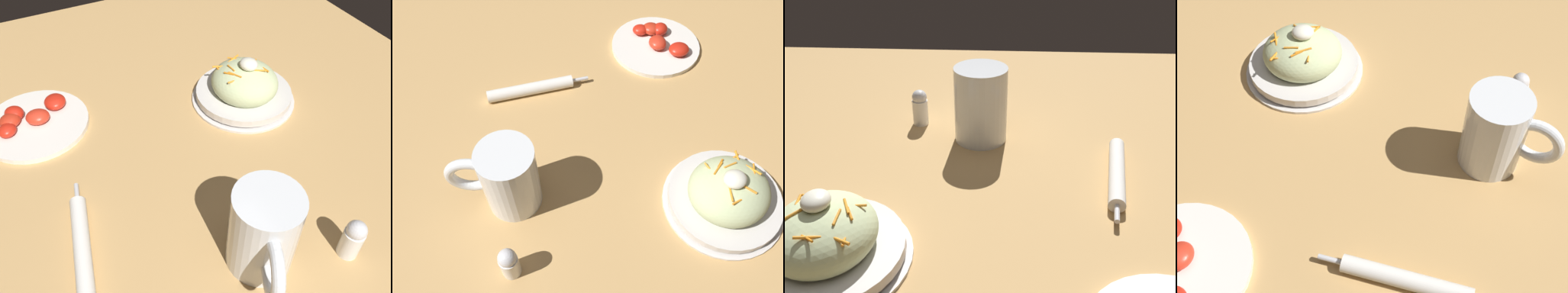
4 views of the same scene
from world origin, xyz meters
TOP-DOWN VIEW (x-y plane):
  - ground_plane at (0.00, 0.00)m, footprint 1.43×1.43m
  - salad_plate at (0.14, -0.25)m, footprint 0.22×0.22m
  - beer_mug at (-0.20, -0.07)m, footprint 0.15×0.10m
  - napkin_roll at (-0.07, 0.15)m, footprint 0.22×0.06m
  - tomato_plate at (0.26, 0.16)m, footprint 0.21×0.21m
  - salt_shaker at (-0.25, -0.20)m, footprint 0.03×0.03m

SIDE VIEW (x-z plane):
  - ground_plane at x=0.00m, z-range 0.00..0.00m
  - tomato_plate at x=0.26m, z-range -0.01..0.03m
  - napkin_roll at x=-0.07m, z-range 0.00..0.03m
  - salad_plate at x=0.14m, z-range -0.02..0.08m
  - salt_shaker at x=-0.25m, z-range 0.00..0.07m
  - beer_mug at x=-0.20m, z-range -0.01..0.13m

